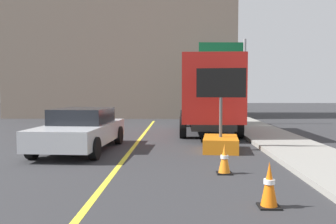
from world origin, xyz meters
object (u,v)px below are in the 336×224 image
object	(u,v)px
arrow_board_trailer	(221,136)
traffic_cone_far_lane	(224,159)
highway_guide_sign	(231,66)
box_truck	(208,94)
pickup_car	(81,129)
traffic_cone_mid_lane	(269,185)

from	to	relation	value
arrow_board_trailer	traffic_cone_far_lane	world-z (taller)	arrow_board_trailer
highway_guide_sign	traffic_cone_far_lane	size ratio (longest dim) A/B	7.05
arrow_board_trailer	box_truck	size ratio (longest dim) A/B	0.34
arrow_board_trailer	highway_guide_sign	size ratio (longest dim) A/B	0.54
highway_guide_sign	box_truck	bearing A→B (deg)	-111.78
traffic_cone_far_lane	box_truck	bearing A→B (deg)	87.89
pickup_car	highway_guide_sign	bearing A→B (deg)	56.56
highway_guide_sign	traffic_cone_far_lane	world-z (taller)	highway_guide_sign
pickup_car	highway_guide_sign	world-z (taller)	highway_guide_sign
arrow_board_trailer	traffic_cone_far_lane	size ratio (longest dim) A/B	3.81
arrow_board_trailer	box_truck	distance (m)	5.38
box_truck	traffic_cone_far_lane	size ratio (longest dim) A/B	11.26
arrow_board_trailer	pickup_car	distance (m)	4.60
box_truck	traffic_cone_far_lane	distance (m)	8.66
arrow_board_trailer	pickup_car	xyz separation A→B (m)	(-4.60, -0.05, 0.22)
arrow_board_trailer	box_truck	bearing A→B (deg)	89.91
box_truck	pickup_car	bearing A→B (deg)	-131.19
arrow_board_trailer	box_truck	world-z (taller)	box_truck
traffic_cone_mid_lane	box_truck	bearing A→B (deg)	90.60
pickup_car	traffic_cone_mid_lane	xyz separation A→B (m)	(4.72, -5.73, -0.32)
arrow_board_trailer	traffic_cone_mid_lane	xyz separation A→B (m)	(0.12, -5.78, -0.10)
highway_guide_sign	traffic_cone_mid_lane	world-z (taller)	highway_guide_sign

